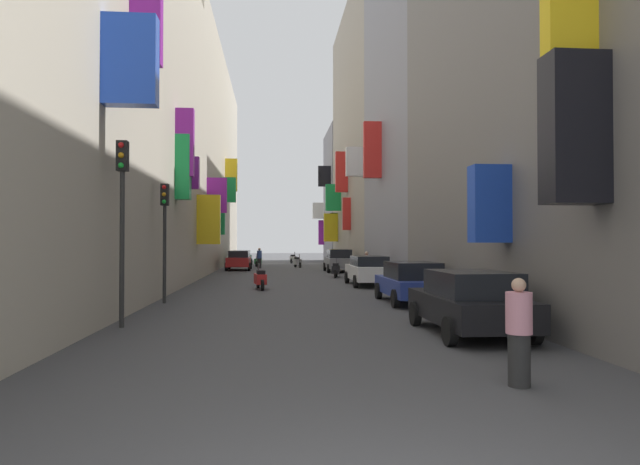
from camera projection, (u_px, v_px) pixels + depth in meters
ground_plane at (287, 276)px, 33.70m from camera, size 140.00×140.00×0.00m
building_left_mid_a at (125, 120)px, 26.50m from camera, size 7.26×12.22×16.04m
building_left_mid_b at (191, 164)px, 47.82m from camera, size 7.23×30.57×17.84m
building_right_mid_a at (436, 107)px, 30.05m from camera, size 7.30×11.44×19.00m
building_right_mid_b at (382, 138)px, 44.96m from camera, size 7.32×18.46×21.35m
building_right_far at (355, 196)px, 59.51m from camera, size 7.33×9.81×14.14m
parked_car_white at (368, 270)px, 26.60m from camera, size 1.87×4.50×1.44m
parked_car_green at (241, 257)px, 48.92m from camera, size 1.91×4.24×1.38m
parked_car_blue at (411, 281)px, 18.96m from camera, size 1.91×4.25×1.43m
parked_car_grey at (339, 260)px, 38.75m from camera, size 1.91×4.18×1.59m
parked_car_red at (239, 260)px, 41.42m from camera, size 1.84×4.23×1.46m
parked_car_black at (469, 301)px, 12.53m from camera, size 1.95×4.14×1.45m
scooter_red at (260, 279)px, 24.48m from camera, size 0.61×1.91×1.13m
scooter_black at (336, 270)px, 32.69m from camera, size 0.62×1.77×1.13m
scooter_silver at (298, 262)px, 45.18m from camera, size 0.69×1.84×1.13m
scooter_white at (293, 259)px, 54.57m from camera, size 0.77×1.93×1.13m
scooter_green at (258, 261)px, 47.23m from camera, size 0.63×1.89×1.13m
pedestrian_crossing at (519, 333)px, 8.05m from camera, size 0.50×0.50×1.59m
pedestrian_near_left at (259, 258)px, 44.01m from camera, size 0.51×0.51×1.63m
pedestrian_near_right at (367, 266)px, 30.29m from camera, size 0.53×0.53×1.58m
traffic_light_near_corner at (165, 222)px, 18.99m from camera, size 0.26×0.34×4.12m
traffic_light_far_corner at (122, 201)px, 13.62m from camera, size 0.26×0.34×4.62m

